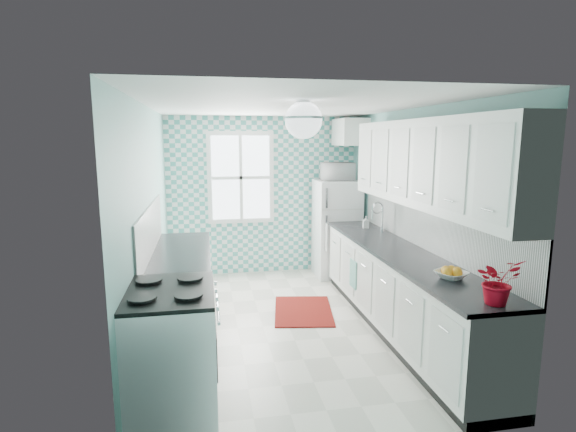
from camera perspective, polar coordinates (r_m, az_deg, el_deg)
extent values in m
cube|color=silver|center=(5.42, -0.04, -13.71)|extent=(3.00, 4.40, 0.02)
cube|color=white|center=(4.98, -0.04, 13.91)|extent=(3.00, 4.40, 0.02)
cube|color=#77B1AB|center=(7.21, -3.23, 2.59)|extent=(3.00, 0.02, 2.50)
cube|color=#77B1AB|center=(2.97, 7.80, -7.99)|extent=(3.00, 0.02, 2.50)
cube|color=#77B1AB|center=(5.01, -17.29, -1.03)|extent=(0.02, 4.40, 2.50)
cube|color=#77B1AB|center=(5.53, 15.55, 0.04)|extent=(0.02, 4.40, 2.50)
cube|color=teal|center=(7.19, -3.21, 2.57)|extent=(3.00, 0.01, 2.50)
cube|color=white|center=(7.10, -6.02, 4.87)|extent=(1.04, 0.05, 1.44)
cube|color=white|center=(7.08, -6.01, 4.86)|extent=(0.90, 0.02, 1.30)
cube|color=white|center=(5.17, 17.23, -1.31)|extent=(0.02, 3.60, 0.51)
cube|color=white|center=(4.94, -17.11, -1.81)|extent=(0.02, 2.15, 0.51)
cube|color=white|center=(4.84, 17.14, 6.38)|extent=(0.33, 3.20, 0.90)
cube|color=white|center=(7.07, 7.78, 10.49)|extent=(0.40, 0.74, 0.40)
cylinder|color=silver|center=(4.20, 2.00, 14.27)|extent=(0.14, 0.14, 0.04)
cylinder|color=silver|center=(4.20, 1.99, 13.32)|extent=(0.02, 0.02, 0.12)
sphere|color=white|center=(4.19, 1.99, 12.09)|extent=(0.34, 0.34, 0.34)
cube|color=white|center=(5.24, 13.98, -9.46)|extent=(0.60, 3.60, 0.90)
cube|color=black|center=(5.10, 14.05, -4.48)|extent=(0.63, 3.60, 0.04)
cube|color=white|center=(5.11, -13.43, -9.92)|extent=(0.60, 2.15, 0.90)
cube|color=black|center=(4.98, -13.47, -4.81)|extent=(0.63, 2.15, 0.04)
cube|color=white|center=(7.10, 6.18, -1.58)|extent=(0.66, 0.63, 1.52)
cube|color=silver|center=(6.74, 6.99, 0.82)|extent=(0.65, 0.01, 0.02)
cube|color=silver|center=(6.63, 4.92, 2.29)|extent=(0.03, 0.03, 0.30)
cube|color=silver|center=(6.72, 4.86, -2.21)|extent=(0.03, 0.03, 0.54)
cube|color=silver|center=(3.69, -14.66, -16.74)|extent=(0.68, 0.86, 1.02)
cube|color=black|center=(3.49, -15.02, -9.25)|extent=(0.68, 0.86, 0.03)
cube|color=black|center=(3.65, -9.14, -15.74)|extent=(0.01, 0.56, 0.34)
cube|color=silver|center=(5.95, 10.44, -2.32)|extent=(0.44, 0.37, 0.12)
cylinder|color=silver|center=(5.97, 11.91, -0.38)|extent=(0.02, 0.02, 0.30)
torus|color=silver|center=(5.92, 11.43, 1.42)|extent=(0.16, 0.02, 0.16)
cube|color=maroon|center=(5.79, 1.95, -11.94)|extent=(0.87, 1.12, 0.02)
cube|color=#53C0C0|center=(5.73, 8.28, -7.29)|extent=(0.07, 0.23, 0.35)
imported|color=white|center=(4.22, 20.03, -7.03)|extent=(0.34, 0.34, 0.07)
imported|color=#B1311C|center=(3.68, 25.09, -7.50)|extent=(0.35, 0.31, 0.35)
imported|color=#AEBAC3|center=(6.24, 9.86, -0.78)|extent=(0.09, 0.09, 0.17)
imported|color=white|center=(6.98, 6.31, 5.65)|extent=(0.51, 0.37, 0.27)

